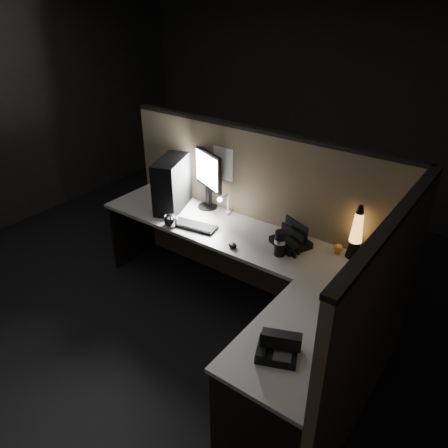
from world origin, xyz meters
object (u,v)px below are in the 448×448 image
Objects in this scene: pc_tower at (172,184)px; lava_lamp at (356,236)px; monitor at (208,174)px; keyboard at (192,225)px; desk_phone at (278,346)px.

pc_tower is 1.10× the size of lava_lamp.
pc_tower is at bearing -117.08° from monitor.
pc_tower reaches higher than keyboard.
lava_lamp is at bearing 21.72° from monitor.
lava_lamp is (1.28, 0.36, 0.17)m from keyboard.
monitor is 1.41m from lava_lamp.
lava_lamp reaches higher than keyboard.
lava_lamp is at bearing -13.71° from pc_tower.
monitor is 1.90m from desk_phone.
monitor reaches higher than pc_tower.
lava_lamp is at bearing 5.60° from keyboard.
keyboard is 1.56× the size of desk_phone.
desk_phone is at bearing -42.35° from keyboard.
keyboard is (0.12, -0.38, -0.31)m from monitor.
pc_tower is 1.68× the size of desk_phone.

